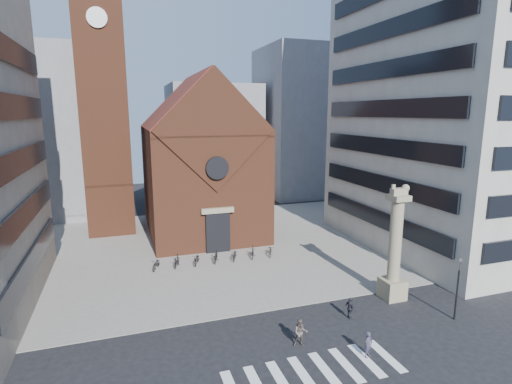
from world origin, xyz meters
TOP-DOWN VIEW (x-y plane):
  - ground at (0.00, 0.00)m, footprint 120.00×120.00m
  - piazza at (0.00, 19.00)m, footprint 46.00×30.00m
  - zebra_crossing at (0.55, -3.00)m, footprint 10.20×3.20m
  - church at (0.00, 25.04)m, footprint 12.00×16.65m
  - campanile at (-10.00, 28.00)m, footprint 5.50×5.50m
  - building_right at (24.00, 12.00)m, footprint 18.00×22.00m
  - bg_block_left at (-20.00, 40.00)m, footprint 16.00×14.00m
  - bg_block_mid at (6.00, 45.00)m, footprint 14.00×12.00m
  - bg_block_right at (22.00, 42.00)m, footprint 16.00×14.00m
  - lion_column at (10.01, 3.00)m, footprint 1.63×1.60m
  - traffic_light at (12.00, -1.00)m, footprint 0.13×0.16m
  - pedestrian_0 at (4.05, -2.75)m, footprint 0.67×0.57m
  - pedestrian_1 at (0.86, -0.54)m, footprint 1.00×0.88m
  - pedestrian_2 at (5.39, 1.33)m, footprint 0.52×0.94m
  - scooter_0 at (-6.21, 14.25)m, footprint 1.27×1.97m
  - scooter_1 at (-4.42, 14.25)m, footprint 1.12×1.87m
  - scooter_2 at (-2.62, 14.25)m, footprint 1.27×1.97m
  - scooter_3 at (-0.83, 14.25)m, footprint 1.12×1.87m
  - scooter_4 at (0.97, 14.25)m, footprint 1.27×1.97m
  - scooter_5 at (2.76, 14.25)m, footprint 1.12×1.87m
  - scooter_6 at (4.55, 14.25)m, footprint 1.27×1.97m

SIDE VIEW (x-z plane):
  - ground at x=0.00m, z-range 0.00..0.00m
  - zebra_crossing at x=0.55m, z-range 0.00..0.01m
  - piazza at x=0.00m, z-range 0.00..0.05m
  - scooter_0 at x=-6.21m, z-range 0.05..1.03m
  - scooter_2 at x=-2.62m, z-range 0.05..1.03m
  - scooter_4 at x=0.97m, z-range 0.05..1.03m
  - scooter_6 at x=4.55m, z-range 0.05..1.03m
  - scooter_1 at x=-4.42m, z-range 0.05..1.14m
  - scooter_3 at x=-0.83m, z-range 0.05..1.14m
  - scooter_5 at x=2.76m, z-range 0.05..1.14m
  - pedestrian_2 at x=5.39m, z-range 0.00..1.52m
  - pedestrian_0 at x=4.05m, z-range 0.00..1.54m
  - pedestrian_1 at x=0.86m, z-range 0.00..1.74m
  - traffic_light at x=12.00m, z-range 0.14..4.44m
  - lion_column at x=10.01m, z-range -0.88..7.79m
  - church at x=0.00m, z-range -1.02..16.98m
  - bg_block_mid at x=6.00m, z-range 0.00..18.00m
  - bg_block_left at x=-20.00m, z-range 0.00..22.00m
  - bg_block_right at x=22.00m, z-range 0.00..24.00m
  - campanile at x=-10.00m, z-range 0.14..31.34m
  - building_right at x=24.00m, z-range 0.00..32.00m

